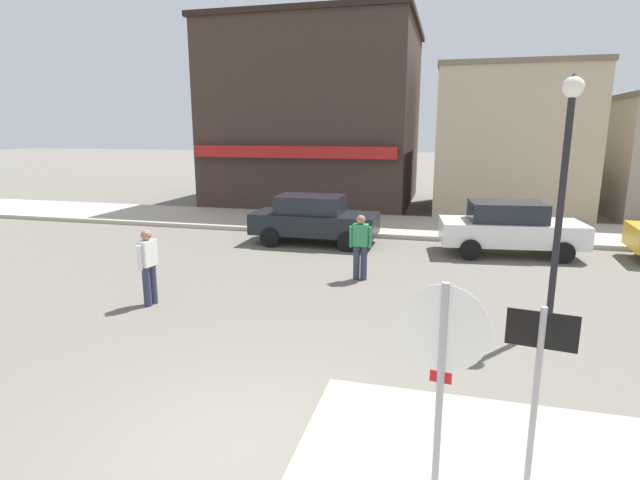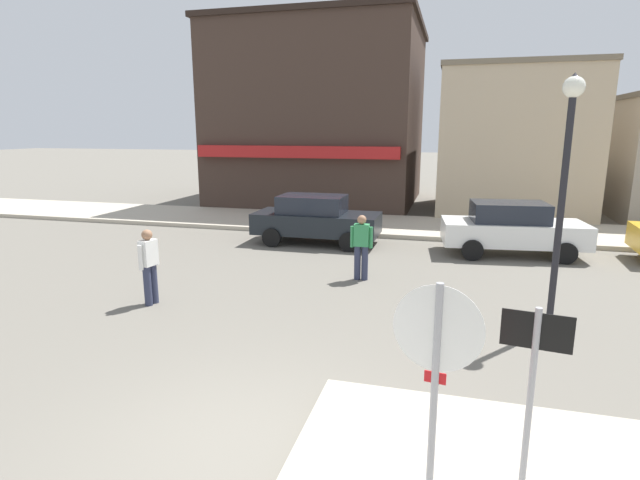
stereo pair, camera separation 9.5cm
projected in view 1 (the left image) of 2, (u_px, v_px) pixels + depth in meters
name	position (u px, v px, depth m)	size (l,w,h in m)	color
ground_plane	(244.00, 448.00, 5.77)	(160.00, 160.00, 0.00)	#6B665B
kerb_far	(388.00, 226.00, 18.84)	(80.00, 4.00, 0.15)	#B7AD99
stop_sign	(441.00, 365.00, 4.54)	(0.81, 0.14, 2.30)	#9E9EA3
one_way_sign	(536.00, 387.00, 4.51)	(0.60, 0.10, 2.10)	#9E9EA3
lamp_post	(565.00, 168.00, 8.64)	(0.36, 0.36, 4.54)	black
parked_car_nearest	(314.00, 219.00, 16.07)	(4.00, 1.88, 1.56)	black
parked_car_second	(509.00, 228.00, 14.62)	(4.16, 2.20, 1.56)	white
pedestrian_crossing_near	(148.00, 265.00, 10.35)	(0.27, 0.56, 1.61)	#2D334C
pedestrian_crossing_far	(360.00, 245.00, 12.13)	(0.55, 0.23, 1.61)	#2D334C
building_corner_shop	(319.00, 116.00, 25.05)	(9.63, 9.31, 8.55)	#3D2D26
building_storefront_left_near	(508.00, 142.00, 21.99)	(6.14, 7.07, 6.19)	tan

